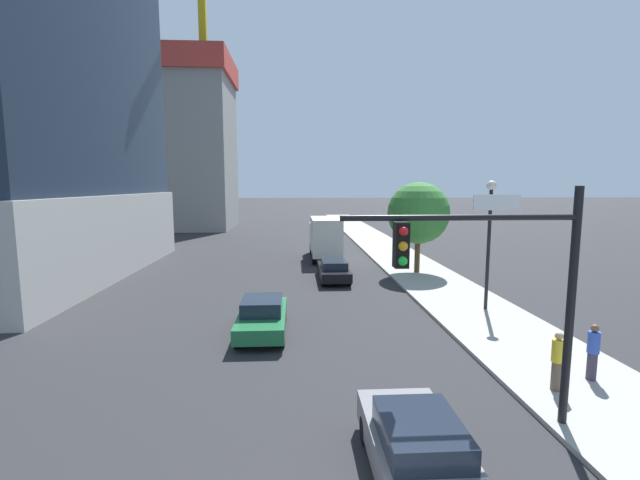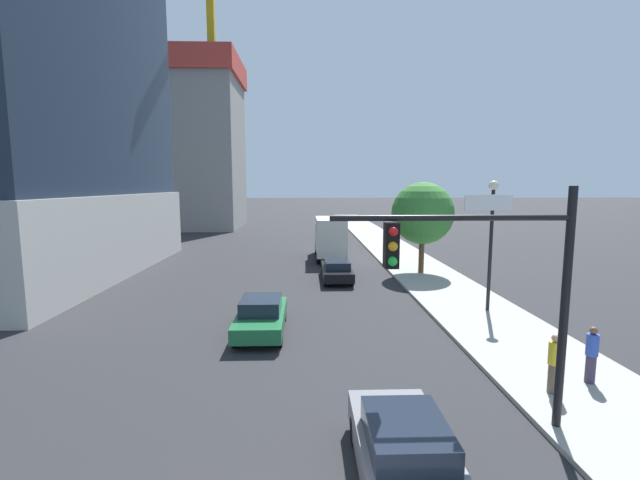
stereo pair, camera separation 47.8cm
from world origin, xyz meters
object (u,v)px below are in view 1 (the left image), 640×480
at_px(car_black, 334,270).
at_px(pedestrian_yellow_shirt, 557,360).
at_px(box_truck, 325,236).
at_px(street_lamp, 489,226).
at_px(pedestrian_blue_shirt, 593,352).
at_px(construction_building, 183,134).
at_px(car_green, 262,316).
at_px(street_tree, 418,213).
at_px(traffic_light_pole, 496,267).
at_px(car_gray, 420,455).

distance_m(car_black, pedestrian_yellow_shirt, 16.11).
bearing_deg(box_truck, street_lamp, -66.40).
bearing_deg(pedestrian_yellow_shirt, street_lamp, 78.97).
height_order(car_black, pedestrian_blue_shirt, pedestrian_blue_shirt).
relative_size(street_lamp, pedestrian_yellow_shirt, 3.52).
xyz_separation_m(construction_building, car_green, (13.91, -44.36, -12.20)).
xyz_separation_m(construction_building, pedestrian_blue_shirt, (24.19, -49.51, -11.89)).
bearing_deg(car_black, street_lamp, -47.72).
bearing_deg(street_tree, car_green, -130.67).
relative_size(traffic_light_pole, pedestrian_blue_shirt, 3.39).
relative_size(street_lamp, box_truck, 0.85).
relative_size(street_lamp, car_gray, 1.32).
bearing_deg(street_tree, traffic_light_pole, -100.80).
distance_m(car_gray, pedestrian_yellow_shirt, 6.17).
distance_m(construction_building, traffic_light_pole, 56.15).
bearing_deg(street_lamp, car_green, -167.43).
distance_m(traffic_light_pole, car_gray, 4.49).
bearing_deg(traffic_light_pole, street_tree, 79.20).
height_order(car_black, box_truck, box_truck).
xyz_separation_m(traffic_light_pole, car_black, (-2.27, 16.95, -3.40)).
xyz_separation_m(car_green, pedestrian_yellow_shirt, (8.81, -5.73, 0.31)).
relative_size(street_lamp, car_black, 1.27).
relative_size(traffic_light_pole, street_tree, 0.96).
distance_m(traffic_light_pole, pedestrian_blue_shirt, 5.67).
distance_m(car_green, car_gray, 10.03).
bearing_deg(street_lamp, car_gray, -119.62).
xyz_separation_m(traffic_light_pole, pedestrian_blue_shirt, (4.23, 2.23, -3.05)).
bearing_deg(car_gray, car_green, 112.15).
bearing_deg(car_black, street_tree, 15.34).
height_order(street_tree, car_black, street_tree).
relative_size(construction_building, box_truck, 4.43).
distance_m(street_tree, car_green, 15.11).
height_order(construction_building, box_truck, construction_building).
xyz_separation_m(car_green, pedestrian_blue_shirt, (10.28, -5.15, 0.31)).
relative_size(street_tree, car_green, 1.32).
distance_m(street_tree, box_truck, 8.83).
height_order(street_lamp, car_gray, street_lamp).
xyz_separation_m(box_truck, pedestrian_yellow_shirt, (5.03, -23.14, -0.85)).
bearing_deg(pedestrian_yellow_shirt, car_black, 108.20).
height_order(traffic_light_pole, street_lamp, street_lamp).
bearing_deg(street_tree, box_truck, 132.91).
bearing_deg(traffic_light_pole, car_black, 97.64).
relative_size(car_black, pedestrian_yellow_shirt, 2.76).
bearing_deg(construction_building, street_lamp, -59.99).
height_order(traffic_light_pole, car_black, traffic_light_pole).
height_order(car_green, box_truck, box_truck).
height_order(car_gray, pedestrian_blue_shirt, pedestrian_blue_shirt).
distance_m(car_black, pedestrian_blue_shirt, 16.09).
relative_size(car_green, car_gray, 1.00).
relative_size(street_tree, car_gray, 1.32).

